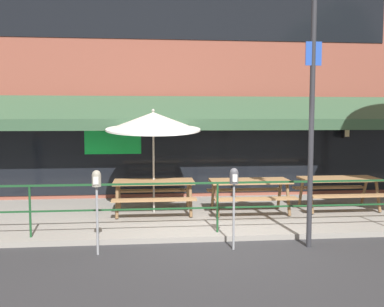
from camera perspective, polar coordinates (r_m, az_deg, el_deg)
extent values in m
plane|color=#2D2D30|center=(8.05, 3.74, -11.67)|extent=(120.00, 120.00, 0.00)
cube|color=gray|center=(9.95, 1.84, -8.14)|extent=(15.00, 4.00, 0.10)
cube|color=brown|center=(11.99, 0.45, 10.72)|extent=(15.00, 0.50, 7.02)
cube|color=black|center=(11.99, 0.59, 18.21)|extent=(10.50, 0.02, 1.40)
cube|color=black|center=(11.70, 0.58, 0.28)|extent=(12.00, 0.02, 2.30)
cube|color=#19D84C|center=(11.63, -10.50, 1.65)|extent=(1.50, 0.02, 0.70)
cube|color=#335138|center=(11.13, 0.89, 5.96)|extent=(13.80, 0.92, 0.70)
cube|color=#335138|center=(10.62, 1.20, 3.86)|extent=(13.80, 0.08, 0.28)
cube|color=black|center=(12.68, 19.55, 3.43)|extent=(0.04, 0.28, 0.04)
cube|color=black|center=(12.56, 19.80, 2.59)|extent=(0.18, 0.18, 0.28)
cube|color=beige|center=(12.56, 19.80, 2.59)|extent=(0.13, 0.19, 0.20)
cylinder|color=#194723|center=(8.38, -20.78, -7.26)|extent=(0.04, 0.04, 0.95)
cylinder|color=#194723|center=(8.19, 3.42, -7.22)|extent=(0.04, 0.04, 0.95)
cube|color=#194723|center=(8.10, 3.43, -3.93)|extent=(13.80, 0.04, 0.04)
cube|color=#194723|center=(8.19, 3.42, -7.22)|extent=(13.80, 0.03, 0.03)
cube|color=#997047|center=(9.66, -5.11, -3.77)|extent=(1.80, 0.80, 0.05)
cube|color=#997047|center=(9.14, -5.06, -6.17)|extent=(1.80, 0.26, 0.04)
cube|color=#997047|center=(10.28, -5.14, -4.94)|extent=(1.80, 0.26, 0.04)
cylinder|color=brown|center=(9.45, -0.19, -6.22)|extent=(0.07, 0.30, 0.73)
cylinder|color=brown|center=(10.08, -0.54, -5.52)|extent=(0.07, 0.30, 0.73)
cylinder|color=brown|center=(9.44, -9.97, -6.31)|extent=(0.07, 0.30, 0.73)
cylinder|color=brown|center=(10.06, -9.70, -5.61)|extent=(0.07, 0.30, 0.73)
cube|color=#997047|center=(9.82, 7.72, -3.65)|extent=(1.80, 0.80, 0.05)
cube|color=#997047|center=(9.32, 8.53, -6.00)|extent=(1.80, 0.26, 0.04)
cube|color=#997047|center=(10.43, 6.96, -4.82)|extent=(1.80, 0.26, 0.04)
cylinder|color=brown|center=(9.80, 12.71, -5.95)|extent=(0.07, 0.30, 0.73)
cylinder|color=brown|center=(10.39, 11.60, -5.30)|extent=(0.07, 0.30, 0.73)
cylinder|color=brown|center=(9.42, 3.38, -6.27)|extent=(0.07, 0.30, 0.73)
cylinder|color=brown|center=(10.04, 2.80, -5.57)|extent=(0.07, 0.30, 0.73)
cube|color=#997047|center=(10.66, 19.02, -3.21)|extent=(1.80, 0.80, 0.05)
cube|color=#997047|center=(10.19, 20.34, -5.32)|extent=(1.80, 0.26, 0.04)
cube|color=#997047|center=(11.23, 17.74, -4.32)|extent=(1.80, 0.26, 0.04)
cylinder|color=brown|center=(10.80, 23.55, -5.23)|extent=(0.07, 0.30, 0.73)
cylinder|color=brown|center=(11.35, 21.97, -4.70)|extent=(0.07, 0.30, 0.73)
cylinder|color=brown|center=(10.12, 15.58, -5.66)|extent=(0.07, 0.30, 0.73)
cylinder|color=brown|center=(10.70, 14.34, -5.06)|extent=(0.07, 0.30, 0.73)
cylinder|color=#B7B2A8|center=(9.80, -5.14, -1.23)|extent=(0.04, 0.04, 2.30)
cone|color=silver|center=(9.75, -5.19, 4.33)|extent=(2.10, 2.13, 0.58)
cylinder|color=white|center=(9.75, -5.18, 3.22)|extent=(2.14, 2.14, 0.22)
sphere|color=#B7B2A8|center=(9.75, -5.20, 5.74)|extent=(0.07, 0.07, 0.07)
cylinder|color=gray|center=(7.34, -12.52, -8.75)|extent=(0.04, 0.04, 1.15)
cylinder|color=gray|center=(7.21, -12.62, -3.53)|extent=(0.15, 0.15, 0.20)
sphere|color=gray|center=(7.20, -12.63, -2.75)|extent=(0.14, 0.14, 0.14)
cube|color=silver|center=(7.13, -12.70, -3.55)|extent=(0.08, 0.01, 0.13)
cylinder|color=gray|center=(7.48, 5.58, -8.41)|extent=(0.04, 0.04, 1.15)
cylinder|color=#4C4C51|center=(7.35, 5.62, -3.28)|extent=(0.15, 0.15, 0.20)
sphere|color=#4C4C51|center=(7.34, 5.63, -2.51)|extent=(0.14, 0.14, 0.14)
cube|color=silver|center=(7.27, 5.75, -3.29)|extent=(0.08, 0.01, 0.13)
cylinder|color=#2D2D33|center=(7.68, 15.67, 5.06)|extent=(0.09, 0.09, 4.68)
cube|color=blue|center=(7.74, 15.91, 12.70)|extent=(0.28, 0.02, 0.40)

